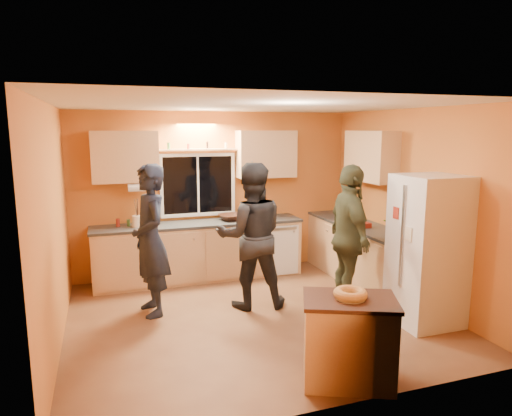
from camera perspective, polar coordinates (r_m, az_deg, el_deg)
name	(u,v)px	position (r m, az deg, el deg)	size (l,w,h in m)	color
ground	(256,317)	(5.88, -0.02, -13.43)	(4.50, 4.50, 0.00)	brown
room_shell	(254,185)	(5.88, -0.20, 2.93)	(4.54, 4.04, 2.61)	#C57A32
back_counter	(222,249)	(7.28, -4.23, -5.09)	(4.23, 0.62, 0.90)	tan
right_counter	(370,258)	(6.98, 14.05, -6.04)	(0.62, 1.84, 0.90)	tan
refrigerator	(428,250)	(5.81, 20.67, -4.99)	(0.72, 0.70, 1.80)	silver
island	(349,340)	(4.45, 11.51, -15.85)	(1.00, 0.86, 0.81)	tan
bundt_pastry	(350,294)	(4.27, 11.71, -10.46)	(0.31, 0.31, 0.09)	tan
person_left	(150,240)	(5.86, -13.06, -3.96)	(0.70, 0.46, 1.91)	black
person_center	(251,236)	(5.94, -0.63, -3.50)	(0.93, 0.72, 1.91)	black
person_right	(350,238)	(6.01, 11.62, -3.65)	(1.11, 0.46, 1.89)	#393E27
mixing_bowl	(231,217)	(7.23, -3.09, -1.15)	(0.39, 0.39, 0.09)	black
utensil_crock	(137,221)	(6.94, -14.66, -1.62)	(0.14, 0.14, 0.17)	beige
potted_plant	(392,224)	(6.55, 16.63, -1.93)	(0.24, 0.21, 0.27)	gray
red_box	(365,225)	(6.86, 13.45, -2.11)	(0.16, 0.12, 0.07)	maroon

